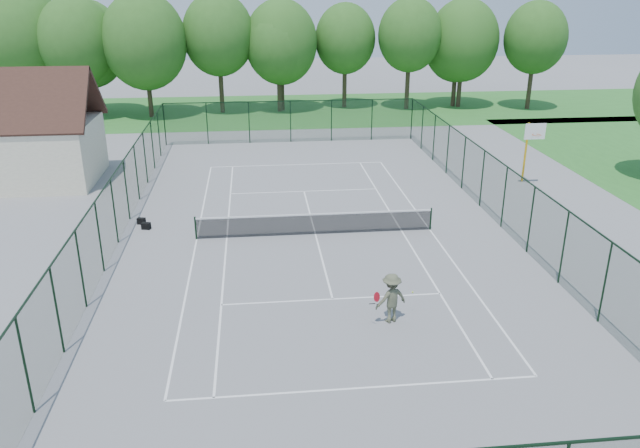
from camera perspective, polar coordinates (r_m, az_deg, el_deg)
The scene contains 11 objects.
ground at distance 29.18m, azimuth -0.42°, elevation -0.95°, with size 140.00×140.00×0.00m, color gray.
grass_far at distance 57.98m, azimuth -3.45°, elevation 10.35°, with size 80.00×16.00×0.01m, color #337D2E.
court_lines at distance 29.17m, azimuth -0.42°, elevation -0.94°, with size 11.05×23.85×0.01m.
tennis_net at distance 28.96m, azimuth -0.42°, elevation 0.10°, with size 11.08×0.08×1.10m.
fence_enclosure at distance 28.62m, azimuth -0.43°, elevation 1.94°, with size 18.05×36.05×3.02m.
utility_building at distance 39.99m, azimuth -25.72°, elevation 7.80°, with size 8.60×6.27×6.63m.
tree_line_far at distance 57.14m, azimuth -3.58°, elevation 16.25°, with size 39.40×6.40×9.70m.
basketball_goal at distance 37.74m, azimuth 18.71°, elevation 7.22°, with size 1.20×1.43×3.65m.
sports_bag_a at distance 31.58m, azimuth -16.02°, elevation 0.26°, with size 0.38×0.23×0.31m, color black.
sports_bag_b at distance 30.87m, azimuth -15.62°, elevation -0.17°, with size 0.41×0.25×0.32m, color black.
tennis_player at distance 21.72m, azimuth 6.53°, elevation -6.74°, with size 1.76×1.02×1.80m.
Camera 1 is at (-2.68, -26.85, 11.11)m, focal length 35.00 mm.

